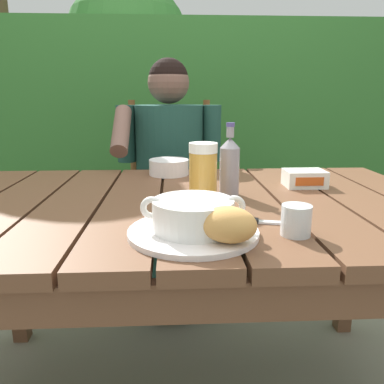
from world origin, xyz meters
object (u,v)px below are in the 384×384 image
person_eating (169,166)px  table_knife (257,221)px  chair_near_diner (170,202)px  beer_glass (203,173)px  serving_plate (193,232)px  diner_bowl (169,167)px  bread_roll (228,224)px  beer_bottle (230,165)px  soup_bowl (193,214)px  water_glass_small (296,220)px  butter_tub (305,178)px

person_eating → table_knife: size_ratio=7.56×
chair_near_diner → beer_glass: (0.10, -0.94, 0.34)m
serving_plate → diner_bowl: size_ratio=1.89×
table_knife → person_eating: bearing=103.1°
person_eating → beer_glass: (0.10, -0.74, 0.12)m
bread_roll → beer_bottle: 0.42m
bread_roll → table_knife: bread_roll is taller
serving_plate → soup_bowl: size_ratio=1.26×
soup_bowl → diner_bowl: size_ratio=1.50×
soup_bowl → serving_plate: bearing=180.0°
person_eating → water_glass_small: (0.28, -1.01, 0.06)m
bread_roll → beer_bottle: beer_bottle is taller
diner_bowl → beer_glass: bearing=-76.0°
beer_glass → butter_tub: (0.35, 0.18, -0.06)m
chair_near_diner → diner_bowl: size_ratio=6.73×
serving_plate → beer_glass: beer_glass is taller
beer_glass → bread_roll: bearing=-86.1°
soup_bowl → table_knife: (0.16, 0.07, -0.04)m
water_glass_small → butter_tub: (0.17, 0.45, -0.01)m
person_eating → diner_bowl: size_ratio=7.99×
serving_plate → butter_tub: size_ratio=2.19×
beer_bottle → diner_bowl: bearing=120.2°
bread_roll → beer_bottle: size_ratio=0.63×
butter_tub → table_knife: 0.43m
diner_bowl → serving_plate: bearing=-85.0°
bread_roll → butter_tub: bread_roll is taller
soup_bowl → butter_tub: size_ratio=1.74×
person_eating → bread_roll: 1.08m
butter_tub → diner_bowl: bearing=154.1°
serving_plate → bread_roll: 0.11m
bread_roll → chair_near_diner: bearing=95.4°
chair_near_diner → beer_glass: size_ratio=6.01×
chair_near_diner → bread_roll: size_ratio=7.33×
butter_tub → beer_glass: bearing=-153.4°
person_eating → beer_glass: size_ratio=7.14×
chair_near_diner → person_eating: person_eating is taller
beer_glass → table_knife: 0.23m
person_eating → beer_glass: bearing=-82.2°
serving_plate → butter_tub: (0.39, 0.43, 0.02)m
person_eating → water_glass_small: 1.05m
chair_near_diner → beer_bottle: bearing=-77.9°
person_eating → beer_bottle: person_eating is taller
beer_glass → butter_tub: 0.40m
person_eating → serving_plate: (0.06, -0.99, 0.04)m
beer_bottle → water_glass_small: bearing=-75.1°
beer_bottle → table_knife: bearing=-83.9°
bread_roll → butter_tub: 0.61m
chair_near_diner → bread_roll: bearing=-84.6°
serving_plate → beer_glass: size_ratio=1.69×
chair_near_diner → table_knife: (0.21, -1.12, 0.26)m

